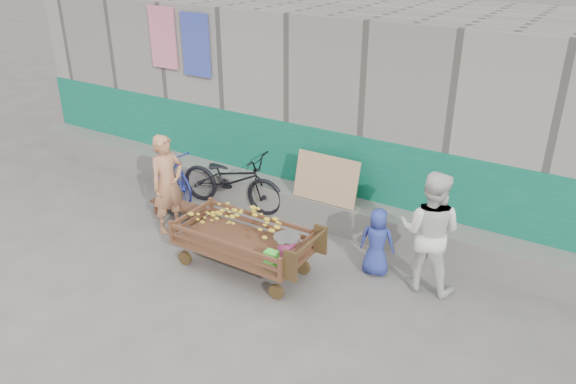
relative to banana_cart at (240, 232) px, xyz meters
The scene contains 9 objects.
ground 0.86m from the banana_cart, 81.14° to the right, with size 80.00×80.00×0.00m, color #5C5853.
building_wall 3.51m from the banana_cart, 88.28° to the left, with size 12.00×3.50×3.00m.
banana_cart is the anchor object (origin of this frame).
bench 1.85m from the banana_cart, 158.76° to the left, with size 0.93×0.28×0.23m.
vendor_man 1.56m from the banana_cart, 168.30° to the left, with size 0.54×0.35×1.48m, color tan.
woman 2.37m from the banana_cart, 22.12° to the left, with size 0.76×0.59×1.56m, color white.
child 1.76m from the banana_cart, 28.82° to the left, with size 0.45×0.29×0.92m, color #2D3B99.
bicycle_dark 1.83m from the banana_cart, 130.56° to the left, with size 0.63×1.81×0.95m, color black.
bicycle_blue 2.59m from the banana_cart, 152.60° to the left, with size 0.42×1.47×0.89m, color navy.
Camera 1 is at (3.76, -4.36, 4.10)m, focal length 35.00 mm.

